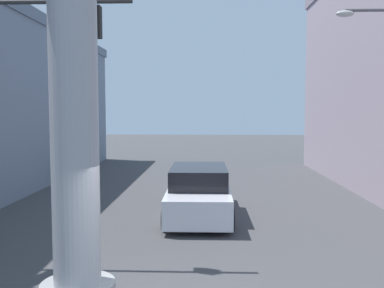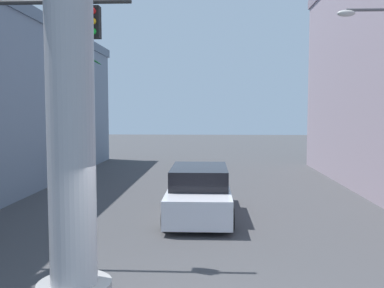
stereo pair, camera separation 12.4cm
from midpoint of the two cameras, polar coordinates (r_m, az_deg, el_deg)
ground_plane at (r=15.91m, az=0.88°, el=-7.61°), size 88.90×88.90×0.00m
car_lead at (r=13.66m, az=1.24°, el=-6.46°), size 2.05×4.99×1.56m
palm_tree_far_left at (r=25.56m, az=-14.74°, el=6.05°), size 2.62×2.86×6.74m
pedestrian_far_left at (r=20.74m, az=-16.77°, el=-2.25°), size 0.46×0.46×1.68m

